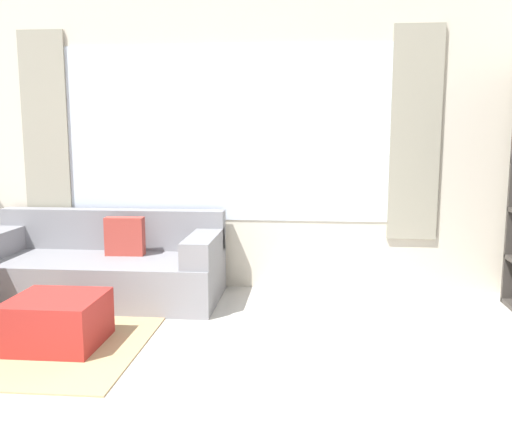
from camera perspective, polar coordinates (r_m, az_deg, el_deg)
wall_back at (r=5.36m, az=-3.03°, el=7.98°), size 6.82×0.11×2.70m
couch_main at (r=5.26m, az=-15.17°, el=-4.23°), size 2.11×0.96×0.75m
ottoman at (r=4.21m, az=-19.25°, el=-9.21°), size 0.60×0.59×0.35m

